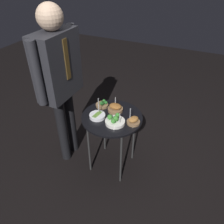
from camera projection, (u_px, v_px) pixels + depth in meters
ground_plane at (112, 163)px, 2.39m from camera, size 8.00×8.00×0.00m
serving_cart at (112, 121)px, 2.05m from camera, size 0.57×0.57×0.64m
bowl_roast_front_right at (115, 108)px, 2.07m from camera, size 0.14×0.14×0.13m
bowl_broccoli_front_center at (115, 121)px, 1.92m from camera, size 0.18×0.18×0.13m
bowl_asparagus_back_right at (97, 116)px, 1.99m from camera, size 0.15×0.15×0.18m
bowl_roast_mid_left at (133, 121)px, 1.91m from camera, size 0.12×0.12×0.16m
bowl_broccoli_near_rim at (102, 104)px, 2.14m from camera, size 0.12×0.12×0.06m
waiter_figure at (59, 73)px, 1.94m from camera, size 0.58×0.22×1.58m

